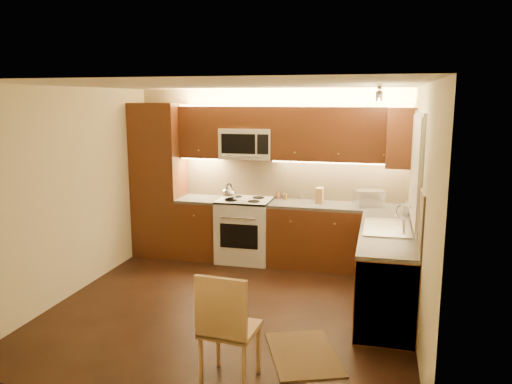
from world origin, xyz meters
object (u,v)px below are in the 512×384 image
(stove, at_px, (245,230))
(microwave, at_px, (247,143))
(toaster_oven, at_px, (369,198))
(soap_bottle, at_px, (406,207))
(kettle, at_px, (229,192))
(dining_chair, at_px, (230,326))
(knife_block, at_px, (320,195))
(sink, at_px, (387,222))

(stove, height_order, microwave, microwave)
(microwave, height_order, toaster_oven, microwave)
(stove, height_order, soap_bottle, soap_bottle)
(stove, bearing_deg, kettle, -152.59)
(kettle, height_order, dining_chair, kettle)
(microwave, bearing_deg, stove, -90.00)
(kettle, relative_size, toaster_oven, 0.68)
(stove, bearing_deg, toaster_oven, 2.75)
(knife_block, distance_m, soap_bottle, 1.24)
(dining_chair, bearing_deg, kettle, 111.45)
(sink, height_order, kettle, kettle)
(microwave, bearing_deg, soap_bottle, -11.92)
(kettle, relative_size, soap_bottle, 1.42)
(stove, xyz_separation_m, kettle, (-0.21, -0.11, 0.58))
(sink, relative_size, dining_chair, 0.87)
(dining_chair, bearing_deg, sink, 62.35)
(toaster_oven, relative_size, soap_bottle, 2.10)
(sink, xyz_separation_m, soap_bottle, (0.24, 0.79, 0.01))
(microwave, distance_m, soap_bottle, 2.40)
(microwave, relative_size, dining_chair, 0.77)
(stove, distance_m, microwave, 1.27)
(dining_chair, bearing_deg, stove, 107.32)
(kettle, height_order, toaster_oven, kettle)
(toaster_oven, bearing_deg, stove, 163.14)
(stove, distance_m, toaster_oven, 1.84)
(soap_bottle, relative_size, dining_chair, 0.18)
(knife_block, relative_size, dining_chair, 0.22)
(sink, bearing_deg, toaster_oven, 101.46)
(stove, relative_size, knife_block, 4.22)
(toaster_oven, xyz_separation_m, knife_block, (-0.68, 0.01, -0.00))
(toaster_oven, height_order, soap_bottle, toaster_oven)
(stove, xyz_separation_m, dining_chair, (0.74, -3.16, 0.03))
(sink, bearing_deg, kettle, 155.33)
(knife_block, bearing_deg, dining_chair, -93.17)
(knife_block, bearing_deg, soap_bottle, -17.83)
(sink, height_order, dining_chair, sink)
(sink, xyz_separation_m, knife_block, (-0.92, 1.22, 0.03))
(microwave, relative_size, knife_block, 3.48)
(sink, distance_m, dining_chair, 2.44)
(sink, distance_m, knife_block, 1.53)
(stove, xyz_separation_m, sink, (2.00, -1.12, 0.52))
(sink, bearing_deg, microwave, 147.79)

